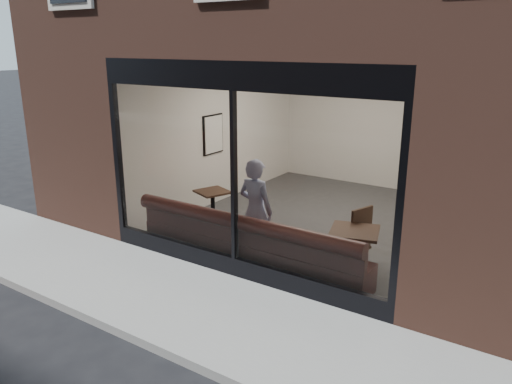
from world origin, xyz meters
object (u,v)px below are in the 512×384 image
Objects in this scene: cafe_table_left at (212,192)px; cafe_chair_right at (351,246)px; banquette at (250,253)px; cafe_table_right at (355,231)px; person at (256,210)px.

cafe_table_left is 1.20× the size of cafe_chair_right.
cafe_table_right reaches higher than banquette.
banquette is 5.71× the size of cafe_table_right.
cafe_table_right is at bearing -8.43° from cafe_table_left.
cafe_table_right is 0.80m from cafe_chair_right.
cafe_table_left is 0.79× the size of cafe_table_right.
cafe_table_right is (1.59, 0.27, -0.11)m from person.
cafe_chair_right is at bearing 115.58° from cafe_table_right.
cafe_table_right is (3.05, -0.45, 0.00)m from cafe_table_left.
banquette is 1.90m from cafe_table_left.
person is 1.63m from cafe_table_left.
cafe_table_left is (-1.53, 1.00, 0.52)m from banquette.
cafe_table_left is at bearing 146.84° from banquette.
person reaches higher than cafe_table_left.
cafe_chair_right is (-0.27, 0.57, -0.50)m from cafe_table_right.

